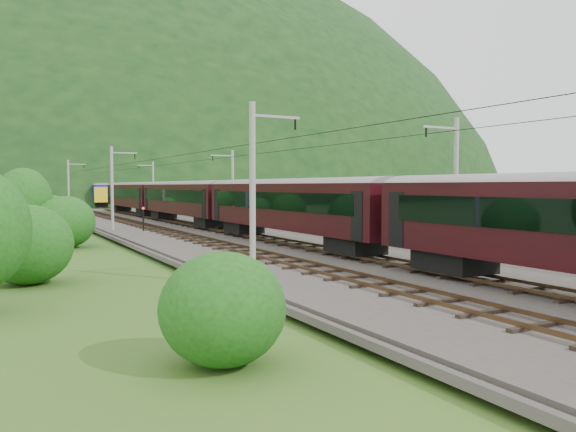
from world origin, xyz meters
name	(u,v)px	position (x,y,z in m)	size (l,w,h in m)	color
ground	(364,275)	(0.00, 0.00, 0.00)	(600.00, 600.00, 0.00)	#204A17
railbed	(275,252)	(0.00, 10.00, 0.15)	(14.00, 220.00, 0.30)	#38332D
track_left	(241,251)	(-2.40, 10.00, 0.37)	(2.40, 220.00, 0.27)	brown
track_right	(306,247)	(2.40, 10.00, 0.37)	(2.40, 220.00, 0.27)	brown
catenary_left	(113,186)	(-6.12, 32.00, 4.50)	(2.54, 192.28, 8.00)	gray
catenary_right	(232,186)	(6.12, 32.00, 4.50)	(2.54, 192.28, 8.00)	gray
overhead_wires	(275,147)	(0.00, 10.00, 7.10)	(4.83, 198.00, 0.03)	black
mountain_main	(28,196)	(0.00, 260.00, 0.00)	(504.00, 360.00, 244.00)	black
train	(227,195)	(2.40, 24.25, 3.71)	(3.16, 152.10, 5.50)	black
hazard_post_near	(113,209)	(-0.19, 63.16, 1.11)	(0.17, 0.17, 1.62)	red
hazard_post_far	(112,208)	(0.12, 65.26, 1.16)	(0.18, 0.18, 1.71)	red
signal	(143,217)	(-3.78, 29.92, 1.61)	(0.25, 0.25, 2.24)	black
vegetation_left	(32,222)	(-14.48, 12.64, 2.43)	(12.48, 144.38, 6.58)	#184612
vegetation_right	(327,219)	(12.52, 23.38, 1.34)	(5.24, 106.48, 3.13)	#184612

